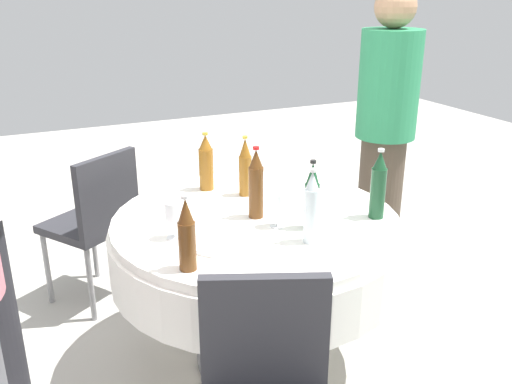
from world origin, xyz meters
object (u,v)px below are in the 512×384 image
dining_table (256,248)px  bottle_clear_near (311,208)px  bottle_dark_green_outer (312,197)px  chair_outer (97,216)px  bottle_brown_far (187,236)px  bottle_amber_rear (206,163)px  person_far (385,131)px  bottle_amber_inner (245,168)px  plate_mid (219,243)px  bottle_brown_right (256,185)px  wine_glass_north (173,212)px  plate_east (300,199)px  wine_glass_inner (277,203)px  bottle_dark_green_north (378,186)px

dining_table → bottle_clear_near: (-0.31, -0.09, 0.29)m
bottle_clear_near → bottle_dark_green_outer: (0.11, -0.07, -0.01)m
chair_outer → bottle_brown_far: bearing=-116.6°
bottle_amber_rear → person_far: bearing=-85.0°
bottle_amber_inner → chair_outer: bottle_amber_inner is taller
bottle_amber_rear → plate_mid: (-0.60, 0.17, -0.12)m
plate_mid → chair_outer: (1.02, 0.31, -0.23)m
bottle_amber_rear → plate_mid: bottle_amber_rear is taller
bottle_brown_right → bottle_dark_green_outer: size_ratio=1.08×
dining_table → bottle_dark_green_outer: size_ratio=4.35×
bottle_brown_far → wine_glass_north: 0.27m
bottle_brown_far → bottle_amber_rear: size_ratio=0.98×
wine_glass_north → person_far: bearing=-68.3°
bottle_brown_far → plate_mid: bearing=-51.0°
dining_table → bottle_amber_inner: bottle_amber_inner is taller
plate_mid → dining_table: bearing=-52.2°
person_far → chair_outer: size_ratio=1.93×
plate_east → bottle_amber_rear: bearing=46.2°
dining_table → person_far: size_ratio=0.75×
wine_glass_inner → person_far: bearing=-57.8°
bottle_amber_rear → wine_glass_north: 0.56m
bottle_brown_far → bottle_dark_green_north: bottle_dark_green_north is taller
bottle_amber_rear → bottle_brown_right: bearing=-169.6°
bottle_amber_inner → wine_glass_north: 0.55m
chair_outer → wine_glass_north: bearing=-112.7°
bottle_dark_green_north → bottle_amber_rear: size_ratio=1.07×
bottle_dark_green_outer → plate_east: bottle_dark_green_outer is taller
bottle_amber_rear → chair_outer: (0.42, 0.48, -0.35)m
dining_table → plate_east: plate_east is taller
dining_table → person_far: bearing=-64.1°
wine_glass_inner → person_far: person_far is taller
bottle_dark_green_outer → plate_east: bearing=-20.5°
bottle_amber_inner → person_far: 1.02m
dining_table → wine_glass_north: (-0.06, 0.38, 0.26)m
wine_glass_north → chair_outer: 0.97m
bottle_clear_near → plate_mid: size_ratio=1.30×
dining_table → bottle_brown_far: bottle_brown_far is taller
wine_glass_inner → chair_outer: 1.17m
plate_east → bottle_dark_green_outer: bearing=159.5°
chair_outer → bottle_dark_green_north: bearing=-79.4°
dining_table → bottle_dark_green_north: (-0.22, -0.47, 0.29)m
plate_mid → bottle_dark_green_north: bearing=-92.3°
bottle_dark_green_north → bottle_dark_green_outer: size_ratio=1.05×
bottle_brown_far → wine_glass_north: (0.27, -0.03, -0.02)m
bottle_brown_far → bottle_dark_green_outer: bearing=-77.5°
bottle_brown_far → person_far: size_ratio=0.17×
bottle_dark_green_north → bottle_brown_far: bearing=96.9°
bottle_dark_green_north → wine_glass_north: bearing=79.4°
bottle_amber_rear → plate_mid: bearing=164.4°
wine_glass_inner → bottle_dark_green_outer: bearing=-120.6°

